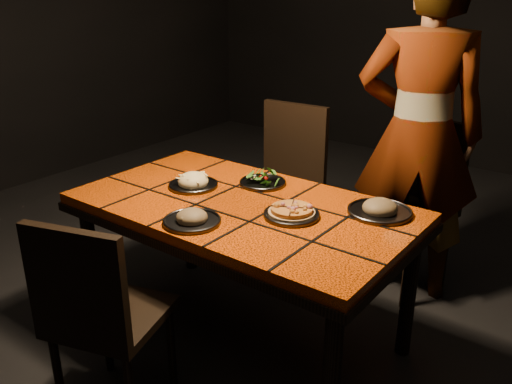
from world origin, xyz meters
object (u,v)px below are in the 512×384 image
Objects in this scene: plate_pasta at (193,183)px; dining_table at (242,218)px; chair_far_left at (285,173)px; chair_near at (98,310)px; diner at (419,135)px; plate_pizza at (292,213)px; chair_far_right at (416,192)px.

dining_table is at bearing -2.94° from plate_pasta.
chair_near is at bearing -84.67° from chair_far_left.
chair_far_left reaches higher than chair_near.
chair_near is 0.87m from plate_pasta.
plate_pasta is (0.01, -0.87, 0.19)m from chair_far_left.
plate_pizza is (-0.19, -0.95, -0.18)m from diner.
chair_far_left is at bearing -152.61° from chair_far_right.
chair_near is 0.92× the size of chair_far_right.
diner is at bearing 2.54° from chair_far_left.
diner is (0.02, -0.10, 0.37)m from chair_far_right.
chair_far_left is 0.90m from diner.
dining_table is 1.16m from chair_far_right.
chair_far_right is 1.09m from plate_pizza.
dining_table is 0.81m from chair_near.
chair_far_right is 3.53× the size of plate_pizza.
chair_near is 0.91m from plate_pizza.
chair_far_left is 0.53× the size of diner.
dining_table is 0.95m from chair_far_left.
chair_near is (-0.10, -0.79, -0.14)m from dining_table.
plate_pasta is at bearing -92.05° from chair_far_left.
plate_pizza is at bearing 1.75° from dining_table.
plate_pizza reaches higher than dining_table.
chair_near is 0.49× the size of diner.
chair_far_right reaches higher than chair_near.
diner is 7.51× the size of plate_pasta.
chair_far_right is at bearing 67.01° from dining_table.
plate_pasta reaches higher than plate_pizza.
chair_far_left is at bearing 125.46° from plate_pizza.
plate_pasta is at bearing -91.60° from chair_near.
chair_far_left is 4.00× the size of plate_pasta.
plate_pizza is 1.13× the size of plate_pasta.
plate_pasta is (-0.33, 0.02, 0.10)m from dining_table.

